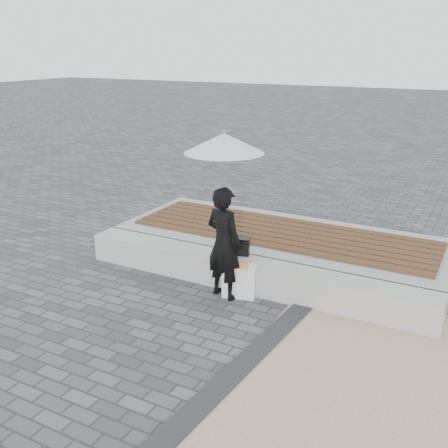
{
  "coord_description": "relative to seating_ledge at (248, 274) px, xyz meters",
  "views": [
    {
      "loc": [
        2.79,
        -4.29,
        3.12
      ],
      "look_at": [
        -0.17,
        1.22,
        1.0
      ],
      "focal_mm": 41.99,
      "sensor_mm": 36.0,
      "label": 1
    }
  ],
  "objects": [
    {
      "name": "handbag",
      "position": [
        -0.22,
        0.11,
        0.32
      ],
      "size": [
        0.37,
        0.22,
        0.24
      ],
      "primitive_type": "cube",
      "rotation": [
        0.0,
        0.0,
        0.29
      ],
      "color": "black",
      "rests_on": "seating_ledge"
    },
    {
      "name": "timber_platform",
      "position": [
        0.0,
        1.2,
        0.0
      ],
      "size": [
        5.0,
        2.0,
        0.4
      ],
      "primitive_type": "cube",
      "color": "#9C9D98",
      "rests_on": "ground"
    },
    {
      "name": "woman",
      "position": [
        -0.17,
        -0.38,
        0.54
      ],
      "size": [
        0.61,
        0.47,
        1.48
      ],
      "primitive_type": "imported",
      "rotation": [
        0.0,
        0.0,
        2.9
      ],
      "color": "black",
      "rests_on": "ground"
    },
    {
      "name": "edging_band",
      "position": [
        0.75,
        -2.1,
        -0.18
      ],
      "size": [
        0.61,
        5.2,
        0.04
      ],
      "primitive_type": "cube",
      "rotation": [
        0.0,
        0.0,
        -0.07
      ],
      "color": "#2A2A2C",
      "rests_on": "ground"
    },
    {
      "name": "seating_ledge",
      "position": [
        0.0,
        0.0,
        0.0
      ],
      "size": [
        5.0,
        0.45,
        0.4
      ],
      "primitive_type": "cube",
      "color": "#ADAEA9",
      "rests_on": "ground"
    },
    {
      "name": "canvas_tote",
      "position": [
        0.02,
        -0.31,
        0.03
      ],
      "size": [
        0.46,
        0.29,
        0.45
      ],
      "primitive_type": "cube",
      "rotation": [
        0.0,
        0.0,
        0.26
      ],
      "color": "white",
      "rests_on": "ground"
    },
    {
      "name": "timber_decking",
      "position": [
        0.0,
        1.2,
        0.22
      ],
      "size": [
        4.6,
        1.4,
        0.04
      ],
      "primitive_type": null,
      "color": "brown",
      "rests_on": "timber_platform"
    },
    {
      "name": "parasol",
      "position": [
        -0.17,
        -0.38,
        1.83
      ],
      "size": [
        0.98,
        0.98,
        1.25
      ],
      "rotation": [
        0.0,
        0.0,
        -0.34
      ],
      "color": "#A3A3A7",
      "rests_on": "ground"
    },
    {
      "name": "ground",
      "position": [
        0.0,
        -1.6,
        -0.2
      ],
      "size": [
        80.0,
        80.0,
        0.0
      ],
      "primitive_type": "plane",
      "color": "#535358",
      "rests_on": "ground"
    },
    {
      "name": "magazine",
      "position": [
        0.02,
        -0.36,
        0.26
      ],
      "size": [
        0.34,
        0.3,
        0.01
      ],
      "primitive_type": "cube",
      "rotation": [
        0.0,
        0.0,
        0.43
      ],
      "color": "#EC284A",
      "rests_on": "canvas_tote"
    }
  ]
}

